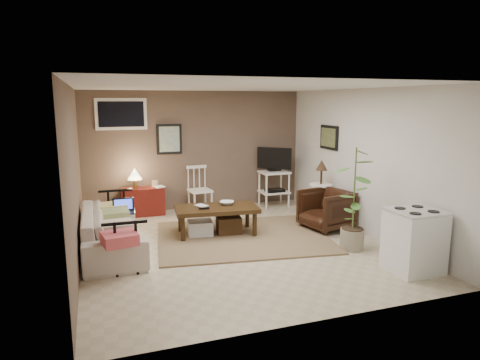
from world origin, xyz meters
name	(u,v)px	position (x,y,z in m)	size (l,w,h in m)	color
floor	(235,245)	(0.00, 0.00, 0.00)	(5.00, 5.00, 0.00)	#C1B293
art_back	(169,139)	(-0.55, 2.48, 1.45)	(0.50, 0.03, 0.60)	black
art_right	(329,137)	(2.23, 1.05, 1.52)	(0.03, 0.60, 0.45)	black
window	(121,114)	(-1.45, 2.48, 1.95)	(0.96, 0.03, 0.60)	white
rug	(243,237)	(0.23, 0.28, 0.01)	(2.70, 2.16, 0.03)	#7E6549
coffee_table	(216,218)	(-0.14, 0.56, 0.28)	(1.41, 0.84, 0.51)	#35240E
sofa	(112,223)	(-1.80, 0.35, 0.42)	(2.12, 0.62, 0.83)	beige
sofa_pillows	(116,221)	(-1.75, 0.11, 0.51)	(0.41, 2.02, 0.14)	beige
sofa_end_rails	(120,226)	(-1.68, 0.35, 0.36)	(0.57, 2.12, 0.71)	black
laptop	(124,208)	(-1.60, 0.72, 0.54)	(0.33, 0.24, 0.22)	black
red_console	(142,199)	(-1.15, 2.25, 0.32)	(0.81, 0.36, 0.94)	maroon
spindle_chair	(200,191)	(-0.03, 2.15, 0.43)	(0.46, 0.46, 0.92)	white
tv_stand	(274,175)	(1.58, 2.12, 0.66)	(0.59, 0.53, 1.24)	white
side_table	(321,183)	(1.95, 0.81, 0.70)	(0.42, 0.42, 1.13)	white
armchair	(326,208)	(1.75, 0.27, 0.38)	(0.74, 0.69, 0.76)	black
potted_plant	(354,195)	(1.60, -0.77, 0.83)	(0.39, 0.39, 1.56)	tan
stove	(414,241)	(1.87, -1.75, 0.41)	(0.64, 0.59, 0.83)	white
bowl	(227,198)	(0.08, 0.66, 0.60)	(0.24, 0.06, 0.24)	#35240E
book_table	(197,201)	(-0.43, 0.66, 0.59)	(0.16, 0.02, 0.21)	#35240E
book_console	(154,182)	(-0.91, 2.17, 0.66)	(0.18, 0.02, 0.25)	#35240E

